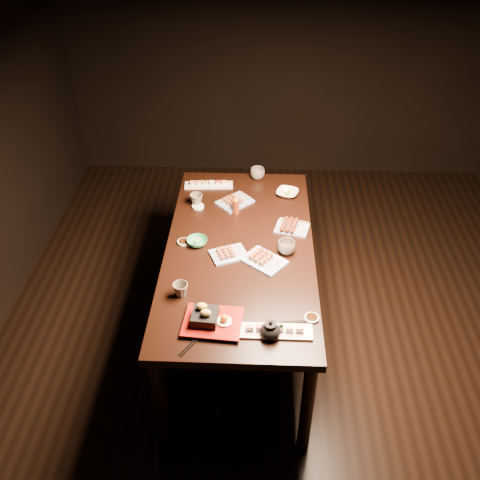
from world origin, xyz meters
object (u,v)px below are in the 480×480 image
at_px(yakitori_plate_right, 264,258).
at_px(edamame_bowl_cream, 287,193).
at_px(teapot, 270,329).
at_px(condiment_bottle, 236,204).
at_px(teacup_mid_right, 286,247).
at_px(teacup_near_left, 181,290).
at_px(teacup_far_right, 257,173).
at_px(sushi_platter_near, 275,329).
at_px(yakitori_plate_center, 229,252).
at_px(sushi_platter_far, 209,183).
at_px(yakitori_plate_left, 235,200).
at_px(edamame_bowl_green, 197,242).
at_px(tempura_tray, 213,317).
at_px(dining_table, 240,293).
at_px(teacup_far_left, 196,200).

xyz_separation_m(yakitori_plate_right, edamame_bowl_cream, (0.16, 0.74, -0.01)).
relative_size(teapot, condiment_bottle, 0.87).
bearing_deg(teacup_mid_right, teacup_near_left, -145.99).
bearing_deg(teacup_near_left, teacup_far_right, 72.49).
bearing_deg(sushi_platter_near, yakitori_plate_center, 113.56).
distance_m(sushi_platter_far, yakitori_plate_left, 0.29).
height_order(edamame_bowl_green, condiment_bottle, condiment_bottle).
relative_size(tempura_tray, teacup_near_left, 3.55).
bearing_deg(edamame_bowl_cream, yakitori_plate_right, -102.05).
distance_m(dining_table, edamame_bowl_green, 0.47).
distance_m(yakitori_plate_center, yakitori_plate_left, 0.57).
relative_size(yakitori_plate_right, teacup_near_left, 2.84).
distance_m(yakitori_plate_right, teacup_far_left, 0.76).
height_order(dining_table, teacup_far_right, teacup_far_right).
xyz_separation_m(edamame_bowl_green, teacup_far_right, (0.36, 0.81, 0.02)).
bearing_deg(teacup_far_left, dining_table, -56.10).
bearing_deg(teacup_far_left, edamame_bowl_green, -83.55).
relative_size(dining_table, yakitori_plate_center, 8.61).
bearing_deg(edamame_bowl_green, teacup_near_left, -95.13).
height_order(yakitori_plate_center, teacup_near_left, teacup_near_left).
distance_m(yakitori_plate_left, teacup_near_left, 0.96).
relative_size(dining_table, sushi_platter_near, 4.69).
distance_m(sushi_platter_near, tempura_tray, 0.32).
height_order(sushi_platter_far, yakitori_plate_right, yakitori_plate_right).
xyz_separation_m(yakitori_plate_right, tempura_tray, (-0.26, -0.52, 0.02)).
bearing_deg(sushi_platter_far, teacup_mid_right, 122.00).
bearing_deg(teacup_mid_right, yakitori_plate_left, 122.06).
bearing_deg(teacup_mid_right, sushi_platter_near, -96.76).
bearing_deg(edamame_bowl_cream, sushi_platter_near, -94.56).
bearing_deg(sushi_platter_far, yakitori_plate_center, 100.12).
height_order(teacup_near_left, teapot, teapot).
bearing_deg(edamame_bowl_green, sushi_platter_near, -56.83).
height_order(dining_table, tempura_tray, tempura_tray).
xyz_separation_m(edamame_bowl_cream, teacup_mid_right, (-0.03, -0.65, 0.02)).
xyz_separation_m(yakitori_plate_right, condiment_bottle, (-0.19, 0.51, 0.04)).
relative_size(yakitori_plate_center, yakitori_plate_left, 0.93).
distance_m(teacup_near_left, teacup_far_left, 0.90).
relative_size(yakitori_plate_left, edamame_bowl_green, 1.80).
distance_m(teacup_far_left, condiment_bottle, 0.29).
distance_m(tempura_tray, teacup_near_left, 0.29).
distance_m(yakitori_plate_right, teacup_mid_right, 0.16).
relative_size(teacup_mid_right, teacup_far_left, 1.23).
height_order(sushi_platter_far, condiment_bottle, condiment_bottle).
xyz_separation_m(dining_table, teacup_near_left, (-0.30, -0.44, 0.41)).
height_order(dining_table, edamame_bowl_cream, edamame_bowl_cream).
relative_size(yakitori_plate_right, teapot, 1.98).
distance_m(yakitori_plate_left, condiment_bottle, 0.13).
bearing_deg(edamame_bowl_cream, yakitori_plate_left, -162.40).
distance_m(sushi_platter_near, edamame_bowl_cream, 1.31).
bearing_deg(yakitori_plate_center, teacup_near_left, -146.94).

